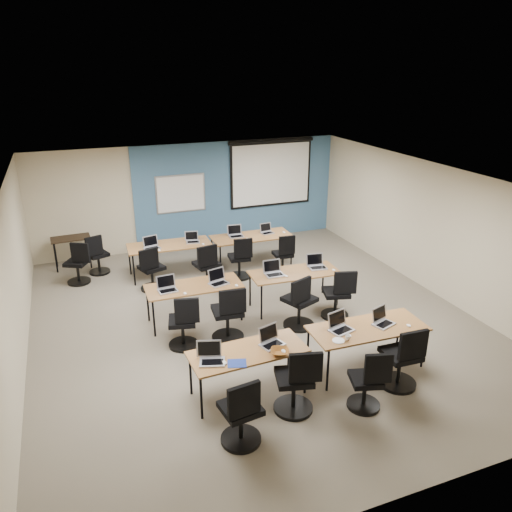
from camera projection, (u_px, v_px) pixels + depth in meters
name	position (u px, v px, depth m)	size (l,w,h in m)	color
floor	(254.00, 320.00, 9.53)	(8.00, 9.00, 0.02)	#6B6354
ceiling	(254.00, 181.00, 8.55)	(8.00, 9.00, 0.02)	white
wall_back	(192.00, 196.00, 12.94)	(8.00, 0.04, 2.70)	beige
wall_front	(410.00, 400.00, 5.13)	(8.00, 0.04, 2.70)	beige
wall_left	(12.00, 288.00, 7.69)	(0.04, 9.00, 2.70)	beige
wall_right	(433.00, 229.00, 10.39)	(0.04, 9.00, 2.70)	beige
blue_accent_panel	(237.00, 192.00, 13.34)	(5.50, 0.04, 2.70)	#3D5977
whiteboard	(181.00, 194.00, 12.74)	(1.28, 0.03, 0.98)	#B5BBC6
projector_screen	(271.00, 170.00, 13.41)	(2.40, 0.10, 1.82)	black
training_table_front_left	(248.00, 354.00, 7.17)	(1.70, 0.71, 0.73)	#A36331
training_table_front_right	(367.00, 330.00, 7.81)	(1.85, 0.77, 0.73)	#A4753C
training_table_mid_left	(194.00, 288.00, 9.25)	(1.77, 0.74, 0.73)	#9E733C
training_table_mid_right	(294.00, 274.00, 9.85)	(1.77, 0.74, 0.73)	brown
training_table_back_left	(169.00, 246.00, 11.32)	(1.87, 0.78, 0.73)	#AA612E
training_table_back_right	(252.00, 238.00, 11.87)	(1.91, 0.80, 0.73)	brown
laptop_0	(211.00, 357.00, 6.90)	(0.35, 0.30, 0.26)	silver
mouse_0	(224.00, 363.00, 6.85)	(0.07, 0.11, 0.04)	white
task_chair_0	(242.00, 417.00, 6.30)	(0.53, 0.53, 1.01)	black
laptop_1	(271.00, 340.00, 7.32)	(0.34, 0.29, 0.26)	#B4B4BE
mouse_1	(284.00, 351.00, 7.13)	(0.06, 0.10, 0.04)	white
task_chair_1	(296.00, 386.00, 6.88)	(0.57, 0.56, 1.04)	black
laptop_2	(340.00, 326.00, 7.71)	(0.36, 0.30, 0.27)	silver
mouse_2	(349.00, 335.00, 7.53)	(0.06, 0.10, 0.04)	white
task_chair_2	(368.00, 385.00, 6.96)	(0.48, 0.47, 0.96)	black
laptop_3	(382.00, 320.00, 7.89)	(0.33, 0.28, 0.25)	silver
mouse_3	(409.00, 326.00, 7.82)	(0.06, 0.09, 0.03)	white
task_chair_3	(402.00, 362.00, 7.42)	(0.57, 0.57, 1.04)	black
laptop_4	(167.00, 287.00, 9.03)	(0.34, 0.29, 0.26)	#B2B2B5
mouse_4	(185.00, 293.00, 8.90)	(0.06, 0.09, 0.03)	white
task_chair_4	(184.00, 326.00, 8.47)	(0.51, 0.51, 0.99)	black
laptop_5	(218.00, 280.00, 9.32)	(0.34, 0.29, 0.26)	#B4B4B8
mouse_5	(237.00, 285.00, 9.22)	(0.06, 0.10, 0.03)	white
task_chair_5	(229.00, 318.00, 8.69)	(0.57, 0.57, 1.05)	black
laptop_6	(274.00, 271.00, 9.70)	(0.36, 0.30, 0.27)	silver
mouse_6	(286.00, 276.00, 9.62)	(0.06, 0.09, 0.03)	white
task_chair_6	(299.00, 306.00, 9.10)	(0.61, 0.58, 1.05)	black
laptop_7	(317.00, 264.00, 10.03)	(0.35, 0.30, 0.26)	#AEAEB0
mouse_7	(334.00, 270.00, 9.90)	(0.06, 0.09, 0.03)	white
task_chair_7	(338.00, 298.00, 9.47)	(0.54, 0.53, 1.01)	black
laptop_8	(151.00, 245.00, 11.07)	(0.34, 0.29, 0.26)	silver
mouse_8	(159.00, 250.00, 10.93)	(0.06, 0.09, 0.03)	white
task_chair_8	(151.00, 272.00, 10.62)	(0.54, 0.52, 1.00)	black
laptop_9	(192.00, 239.00, 11.45)	(0.30, 0.26, 0.23)	silver
mouse_9	(203.00, 244.00, 11.30)	(0.06, 0.09, 0.03)	white
task_chair_9	(207.00, 270.00, 10.71)	(0.56, 0.56, 1.03)	black
laptop_10	(236.00, 234.00, 11.82)	(0.34, 0.29, 0.26)	#A7A7B3
mouse_10	(247.00, 239.00, 11.64)	(0.06, 0.10, 0.04)	white
task_chair_10	(240.00, 261.00, 11.21)	(0.51, 0.51, 0.99)	black
laptop_11	(267.00, 231.00, 12.04)	(0.30, 0.25, 0.23)	#B5B5B5
mouse_11	(284.00, 232.00, 12.07)	(0.06, 0.10, 0.04)	white
task_chair_11	(284.00, 257.00, 11.49)	(0.47, 0.47, 0.95)	black
blue_mousepad	(237.00, 363.00, 6.86)	(0.26, 0.22, 0.01)	navy
snack_bowl	(280.00, 352.00, 7.07)	(0.32, 0.32, 0.08)	brown
snack_plate	(338.00, 341.00, 7.41)	(0.19, 0.19, 0.01)	white
coffee_cup	(348.00, 338.00, 7.41)	(0.06, 0.06, 0.06)	silver
utility_table	(71.00, 242.00, 11.72)	(0.88, 0.49, 0.75)	black
spare_chair_a	(97.00, 258.00, 11.45)	(0.49, 0.47, 0.96)	black
spare_chair_b	(78.00, 266.00, 10.95)	(0.55, 0.50, 0.98)	black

